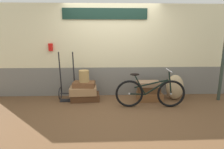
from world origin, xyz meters
name	(u,v)px	position (x,y,z in m)	size (l,w,h in m)	color
ground	(113,106)	(0.00, 0.00, -0.03)	(8.75, 5.20, 0.06)	brown
station_building	(112,51)	(0.01, 0.85, 1.25)	(6.75, 0.74, 2.48)	slate
suitcase_0	(85,97)	(-0.72, 0.36, 0.09)	(0.73, 0.43, 0.18)	#4C2D19
suitcase_1	(83,91)	(-0.76, 0.32, 0.27)	(0.68, 0.41, 0.19)	#9E754C
suitcase_2	(84,84)	(-0.74, 0.34, 0.44)	(0.55, 0.34, 0.14)	brown
suitcase_3	(149,96)	(0.96, 0.31, 0.10)	(0.63, 0.40, 0.20)	brown
suitcase_4	(149,89)	(0.94, 0.34, 0.29)	(0.58, 0.35, 0.19)	brown
suitcase_5	(148,84)	(0.92, 0.30, 0.45)	(0.58, 0.36, 0.12)	#937051
wicker_basket	(84,76)	(-0.73, 0.33, 0.65)	(0.26, 0.26, 0.30)	#A8844C
luggage_trolley	(68,90)	(-1.18, 0.43, 0.27)	(0.44, 0.38, 1.27)	black
burlap_sack	(175,87)	(1.64, 0.36, 0.33)	(0.45, 0.38, 0.66)	tan
bicycle	(150,93)	(0.86, -0.17, 0.35)	(1.64, 0.46, 0.90)	black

